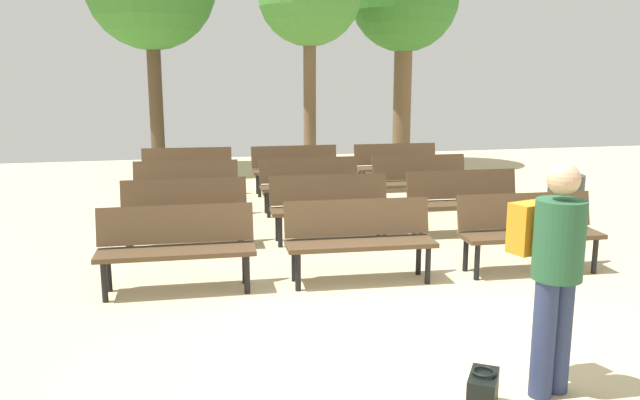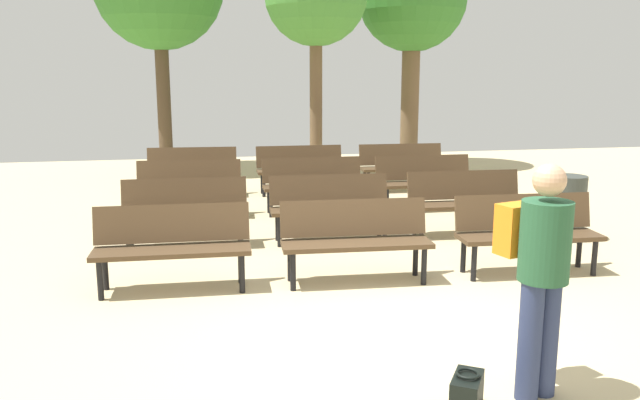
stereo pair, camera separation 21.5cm
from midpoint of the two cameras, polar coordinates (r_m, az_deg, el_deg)
name	(u,v)px [view 1 (the left image)]	position (r m, az deg, el deg)	size (l,w,h in m)	color
ground_plane	(402,336)	(5.70, 6.16, -11.91)	(24.00, 24.00, 0.00)	#CCB789
bench_r0_c0	(176,243)	(6.82, -13.47, -3.73)	(1.61, 0.53, 0.87)	#4C3823
bench_r0_c1	(359,235)	(6.95, 2.62, -3.14)	(1.62, 0.56, 0.87)	#4C3823
bench_r0_c2	(528,227)	(7.63, 17.19, -2.33)	(1.62, 0.56, 0.87)	#4C3823
bench_r1_c0	(185,209)	(8.46, -12.59, -0.77)	(1.61, 0.51, 0.87)	#4C3823
bench_r1_c1	(330,203)	(8.59, 0.18, -0.30)	(1.62, 0.55, 0.87)	#4C3823
bench_r1_c2	(464,198)	(9.16, 12.00, 0.19)	(1.62, 0.55, 0.87)	#4C3823
bench_r2_c0	(186,185)	(10.16, -12.36, 1.27)	(1.63, 0.58, 0.87)	#4C3823
bench_r2_c1	(310,182)	(10.28, -1.48, 1.65)	(1.61, 0.50, 0.87)	#4C3823
bench_r2_c2	(421,178)	(10.69, 8.37, 1.90)	(1.60, 0.50, 0.87)	#4C3823
bench_r3_c0	(187,169)	(11.85, -12.20, 2.69)	(1.63, 0.58, 0.87)	#4C3823
bench_r3_c1	(295,166)	(11.91, -2.70, 2.99)	(1.60, 0.50, 0.87)	#4C3823
bench_r3_c2	(397,164)	(12.31, 6.31, 3.20)	(1.62, 0.54, 0.87)	#4C3823
tree_1	(405,0)	(15.44, 7.09, 17.16)	(2.48, 2.48, 5.14)	brown
visitor_with_backpack	(553,265)	(4.68, 18.69, -5.49)	(0.44, 0.59, 1.65)	navy
handbag	(483,392)	(4.60, 12.86, -16.23)	(0.32, 0.37, 0.29)	black
trash_bin	(565,206)	(9.32, 20.22, -0.52)	(0.47, 0.47, 0.87)	#383D38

